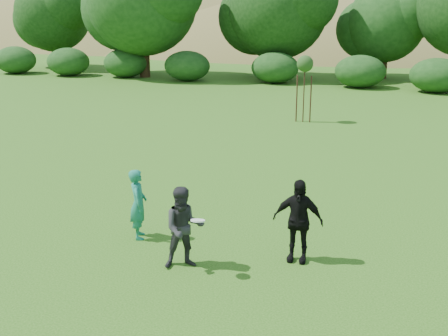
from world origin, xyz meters
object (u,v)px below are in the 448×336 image
Objects in this scene: player_grey at (184,228)px; sapling at (305,66)px; player_teal at (138,204)px; player_black at (298,221)px.

sapling is (-0.01, 14.63, 1.61)m from player_grey.
player_black reaches higher than player_teal.
player_teal is 0.95× the size of player_grey.
player_teal is 0.92× the size of player_black.
player_black is at bearing -2.98° from player_grey.
player_black is 0.59× the size of sapling.
player_grey is (1.45, -1.06, 0.04)m from player_teal.
player_teal is 13.75m from sapling.
player_teal is 3.48m from player_black.
player_grey is 0.57× the size of sapling.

